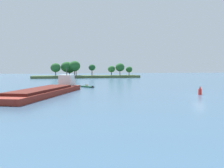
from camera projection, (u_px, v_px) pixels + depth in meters
name	position (u px, v px, depth m)	size (l,w,h in m)	color
ground_plane	(199.00, 96.00, 52.14)	(400.00, 400.00, 0.00)	#3D607F
treeline_island	(84.00, 72.00, 143.22)	(59.40, 12.36, 9.33)	#4C6038
cargo_barge	(47.00, 91.00, 55.10)	(18.32, 30.99, 5.68)	maroon
small_motorboat	(87.00, 87.00, 75.55)	(3.54, 5.06, 0.89)	#19472D
channel_buoy_red	(200.00, 91.00, 55.04)	(0.70, 0.70, 1.90)	red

